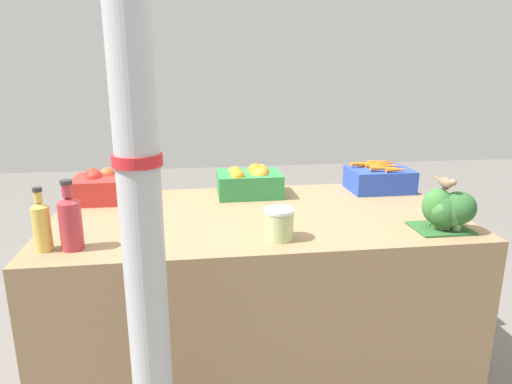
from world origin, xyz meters
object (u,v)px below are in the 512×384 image
at_px(support_pole, 140,203).
at_px(orange_crate, 251,181).
at_px(pickle_jar, 279,224).
at_px(juice_bottle_golden, 42,225).
at_px(apple_crate, 106,186).
at_px(sparrow_bird, 447,183).
at_px(juice_bottle_ruby, 70,221).
at_px(broccoli_pile, 446,210).
at_px(carrot_crate, 380,178).

xyz_separation_m(support_pole, orange_crate, (0.42, 1.08, -0.22)).
bearing_deg(pickle_jar, juice_bottle_golden, 179.72).
bearing_deg(orange_crate, apple_crate, 179.35).
height_order(orange_crate, sparrow_bird, sparrow_bird).
relative_size(support_pole, sparrow_bird, 16.90).
bearing_deg(apple_crate, juice_bottle_ruby, -91.03).
bearing_deg(broccoli_pile, support_pole, -158.60).
xyz_separation_m(support_pole, broccoli_pile, (1.13, 0.44, -0.21)).
xyz_separation_m(support_pole, juice_bottle_ruby, (-0.30, 0.45, -0.19)).
distance_m(broccoli_pile, juice_bottle_ruby, 1.43).
relative_size(juice_bottle_golden, sparrow_bird, 1.71).
height_order(carrot_crate, sparrow_bird, sparrow_bird).
distance_m(apple_crate, pickle_jar, 0.98).
xyz_separation_m(apple_crate, juice_bottle_golden, (-0.11, -0.64, 0.03)).
bearing_deg(carrot_crate, apple_crate, 179.70).
xyz_separation_m(juice_bottle_golden, sparrow_bird, (1.52, -0.00, 0.10)).
bearing_deg(pickle_jar, sparrow_bird, 0.31).
bearing_deg(orange_crate, support_pole, -111.53).
xyz_separation_m(apple_crate, broccoli_pile, (1.42, -0.64, 0.02)).
height_order(support_pole, orange_crate, support_pole).
relative_size(support_pole, apple_crate, 7.20).
distance_m(apple_crate, orange_crate, 0.71).
bearing_deg(carrot_crate, broccoli_pile, -88.82).
relative_size(broccoli_pile, sparrow_bird, 1.64).
distance_m(carrot_crate, juice_bottle_ruby, 1.55).
xyz_separation_m(support_pole, juice_bottle_golden, (-0.40, 0.45, -0.20)).
height_order(orange_crate, broccoli_pile, broccoli_pile).
bearing_deg(broccoli_pile, apple_crate, 155.67).
height_order(carrot_crate, pickle_jar, carrot_crate).
relative_size(support_pole, orange_crate, 7.20).
bearing_deg(broccoli_pile, orange_crate, 138.05).
relative_size(support_pole, carrot_crate, 7.20).
relative_size(carrot_crate, sparrow_bird, 2.35).
bearing_deg(sparrow_bird, support_pole, -75.20).
height_order(broccoli_pile, sparrow_bird, sparrow_bird).
relative_size(orange_crate, pickle_jar, 2.65).
bearing_deg(support_pole, juice_bottle_golden, 131.86).
height_order(support_pole, apple_crate, support_pole).
distance_m(broccoli_pile, sparrow_bird, 0.11).
height_order(apple_crate, pickle_jar, apple_crate).
relative_size(pickle_jar, sparrow_bird, 0.89).
relative_size(broccoli_pile, juice_bottle_golden, 0.96).
height_order(support_pole, carrot_crate, support_pole).
height_order(broccoli_pile, juice_bottle_golden, juice_bottle_golden).
xyz_separation_m(pickle_jar, sparrow_bird, (0.67, 0.00, 0.14)).
distance_m(orange_crate, carrot_crate, 0.69).
xyz_separation_m(juice_bottle_ruby, pickle_jar, (0.75, -0.00, -0.05)).
xyz_separation_m(carrot_crate, juice_bottle_ruby, (-1.42, -0.63, 0.04)).
xyz_separation_m(orange_crate, juice_bottle_golden, (-0.82, -0.63, 0.02)).
distance_m(apple_crate, juice_bottle_ruby, 0.64).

